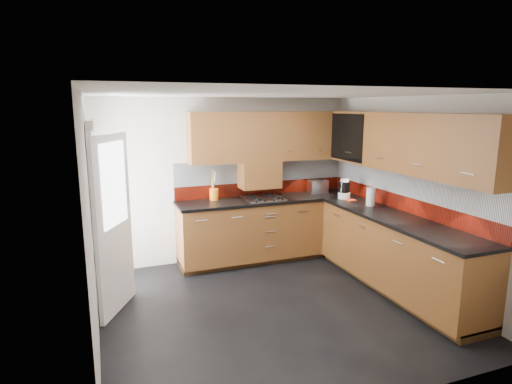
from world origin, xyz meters
name	(u,v)px	position (x,y,z in m)	size (l,w,h in m)	color
room	(275,179)	(0.00, 0.00, 1.50)	(4.00, 3.80, 2.64)	black
base_cabinets	(325,242)	(1.07, 0.72, 0.44)	(2.70, 3.20, 0.95)	#563513
countertop	(326,208)	(1.05, 0.70, 0.92)	(2.72, 3.22, 0.04)	black
backsplash	(333,184)	(1.28, 0.93, 1.21)	(2.70, 3.20, 0.54)	maroon
upper_cabinets	(337,139)	(1.23, 0.78, 1.84)	(2.50, 3.20, 0.72)	#563513
extractor_hood	(260,174)	(0.45, 1.64, 1.28)	(0.60, 0.33, 0.40)	#563513
glass_cabinet	(355,135)	(1.71, 1.07, 1.87)	(0.32, 0.80, 0.66)	black
back_door	(103,219)	(-1.78, 0.75, 1.03)	(0.42, 1.19, 2.04)	white
gas_hob	(264,198)	(0.45, 1.47, 0.95)	(0.57, 0.50, 0.04)	silver
utensil_pot	(214,193)	(-0.25, 1.67, 1.04)	(0.13, 0.13, 0.46)	orange
toaster	(318,187)	(1.41, 1.59, 1.04)	(0.30, 0.19, 0.21)	silver
food_processor	(344,190)	(1.57, 1.08, 1.07)	(0.18, 0.18, 0.29)	white
paper_towel	(371,197)	(1.66, 0.57, 1.06)	(0.12, 0.12, 0.25)	white
orange_cloth	(351,200)	(1.58, 0.91, 0.95)	(0.13, 0.11, 0.01)	red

